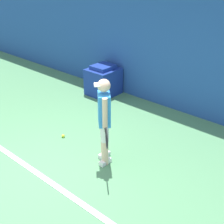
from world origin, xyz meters
TOP-DOWN VIEW (x-y plane):
  - ground_plane at (0.00, 0.00)m, footprint 24.00×24.00m
  - back_wall at (0.00, 3.76)m, footprint 24.00×0.10m
  - court_baseline at (0.00, -0.07)m, footprint 21.60×0.10m
  - tennis_player at (0.58, 0.99)m, footprint 0.72×0.69m
  - tennis_ball at (-0.63, 1.02)m, footprint 0.07×0.07m
  - covered_chair at (-1.59, 3.27)m, footprint 0.72×0.78m

SIDE VIEW (x-z plane):
  - ground_plane at x=0.00m, z-range 0.00..0.00m
  - court_baseline at x=0.00m, z-range 0.00..0.01m
  - tennis_ball at x=-0.63m, z-range 0.00..0.07m
  - covered_chair at x=-1.59m, z-range -0.02..0.78m
  - tennis_player at x=0.58m, z-range 0.08..1.66m
  - back_wall at x=0.00m, z-range 0.00..2.77m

